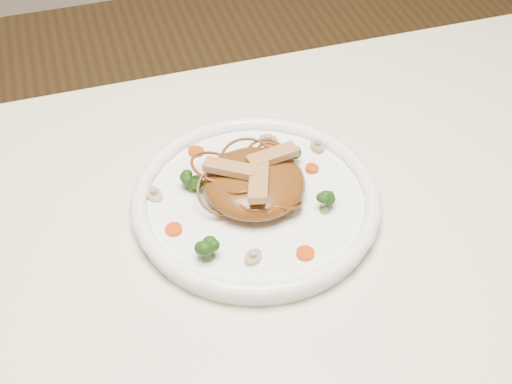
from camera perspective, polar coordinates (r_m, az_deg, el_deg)
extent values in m
cube|color=beige|center=(0.82, -0.51, -7.26)|extent=(1.20, 0.80, 0.04)
cylinder|color=brown|center=(1.47, 16.11, -1.08)|extent=(0.06, 0.06, 0.71)
cylinder|color=white|center=(0.86, 0.00, -1.04)|extent=(0.35, 0.35, 0.02)
ellipsoid|color=#593011|center=(0.85, -0.14, 0.75)|extent=(0.16, 0.16, 0.04)
cube|color=tan|center=(0.85, 1.35, 2.96)|extent=(0.06, 0.03, 0.01)
cube|color=tan|center=(0.83, -2.15, 1.93)|extent=(0.06, 0.05, 0.01)
cube|color=tan|center=(0.81, 0.24, 0.86)|extent=(0.04, 0.07, 0.01)
cylinder|color=#B63D06|center=(0.93, 1.07, 4.04)|extent=(0.02, 0.02, 0.00)
cylinder|color=#B63D06|center=(0.82, -6.70, -3.03)|extent=(0.03, 0.03, 0.00)
cylinder|color=#B63D06|center=(0.89, 4.58, 1.92)|extent=(0.02, 0.02, 0.00)
cylinder|color=#B63D06|center=(0.92, -4.89, 3.32)|extent=(0.02, 0.02, 0.00)
cylinder|color=#B63D06|center=(0.79, 4.04, -4.98)|extent=(0.02, 0.02, 0.00)
cylinder|color=tan|center=(0.79, -0.23, -5.33)|extent=(0.03, 0.03, 0.01)
cylinder|color=tan|center=(0.92, 5.03, 3.73)|extent=(0.03, 0.03, 0.01)
cylinder|color=tan|center=(0.86, -8.31, -0.19)|extent=(0.03, 0.03, 0.01)
cylinder|color=tan|center=(0.93, 1.03, 4.22)|extent=(0.04, 0.04, 0.01)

